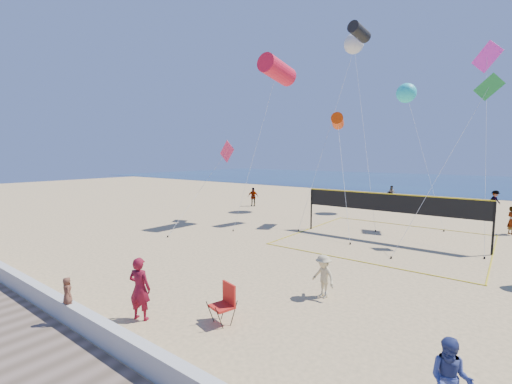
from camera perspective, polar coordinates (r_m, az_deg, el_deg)
The scene contains 23 objects.
ground at distance 11.95m, azimuth -11.55°, elevation -17.30°, with size 120.00×120.00×0.00m, color #DAB47A.
ocean at distance 69.81m, azimuth 30.39°, elevation 1.43°, with size 140.00×50.00×0.03m, color navy.
seawall at distance 10.30m, azimuth -25.06°, elevation -19.92°, with size 32.00×0.30×0.60m, color beige.
boardwalk at distance 9.80m, azimuth -36.36°, elevation -23.85°, with size 32.00×3.60×0.03m, color #725C4E.
woman at distance 10.74m, azimuth -18.81°, elevation -14.99°, with size 0.67×0.44×1.83m, color maroon.
toddler at distance 11.22m, azimuth -28.94°, elevation -14.18°, with size 0.37×0.24×0.75m, color brown.
bystander_a at distance 7.78m, azimuth 29.66°, elevation -25.47°, with size 0.73×0.57×1.49m, color navy.
bystander_b at distance 11.93m, azimuth 11.15°, elevation -13.58°, with size 0.93×0.54×1.45m, color #CBB987.
far_person_0 at distance 31.90m, azimuth -0.51°, elevation -0.80°, with size 1.02×0.42×1.74m, color gray.
far_person_1 at distance 33.41m, azimuth 21.26°, elevation -1.14°, with size 1.36×0.43×1.47m, color gray.
far_person_2 at distance 25.57m, azimuth 36.84°, elevation -3.81°, with size 0.62×0.41×1.70m, color gray.
far_person_3 at distance 39.20m, azimuth 21.69°, elevation -0.12°, with size 0.73×0.57×1.49m, color gray.
far_person_4 at distance 35.27m, azimuth 35.00°, elevation -1.22°, with size 1.14×0.66×1.77m, color gray.
camp_chair at distance 10.16m, azimuth -5.16°, elevation -17.61°, with size 0.73×0.85×1.25m.
volleyball_net at distance 20.38m, azimuth 21.28°, elevation -2.48°, with size 9.86×9.71×2.63m.
kite_0 at distance 24.44m, azimuth 3.57°, elevation 19.62°, with size 1.42×5.54×11.28m.
kite_1 at distance 27.26m, azimuth 16.82°, elevation 24.14°, with size 1.87×6.89×13.84m.
kite_2 at distance 24.07m, azimuth 13.45°, elevation 11.41°, with size 3.72×5.73×7.53m.
kite_3 at distance 24.76m, azimuth -5.26°, elevation 6.17°, with size 1.82×6.42×5.81m.
kite_4 at distance 21.36m, azimuth 33.54°, elevation 12.82°, with size 3.66×5.80×8.90m.
kite_5 at distance 26.72m, azimuth 34.09°, elevation 17.24°, with size 1.94×8.45×11.83m.
kite_6 at distance 32.62m, azimuth 15.99°, elevation 22.65°, with size 5.99×8.93×14.96m.
kite_7 at distance 31.70m, azimuth 23.77°, elevation 14.85°, with size 5.17×7.55×10.60m.
Camera 1 is at (8.32, -7.15, 4.73)m, focal length 24.00 mm.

